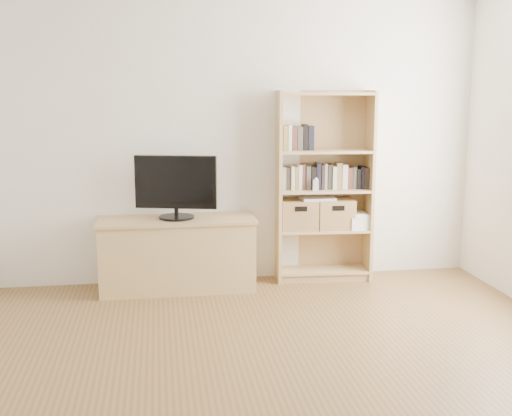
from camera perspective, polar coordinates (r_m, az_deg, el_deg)
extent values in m
cube|color=brown|center=(3.75, 2.81, -17.19)|extent=(4.50, 5.00, 0.01)
cube|color=silver|center=(5.81, -2.02, 6.18)|extent=(4.50, 0.02, 2.60)
cube|color=tan|center=(5.69, -7.00, -4.17)|extent=(1.33, 0.50, 0.61)
cube|color=tan|center=(5.86, 6.09, 1.88)|extent=(0.88, 0.36, 1.73)
cube|color=black|center=(5.56, -7.14, 1.91)|extent=(0.70, 0.22, 0.56)
cube|color=gray|center=(5.86, 6.07, 2.80)|extent=(0.84, 0.22, 0.22)
cube|color=gray|center=(5.79, 4.26, 6.24)|extent=(0.42, 0.19, 0.22)
cube|color=white|center=(5.74, 5.34, 2.01)|extent=(0.06, 0.04, 0.10)
cube|color=#AE844E|center=(5.85, 3.83, -0.56)|extent=(0.35, 0.30, 0.27)
cube|color=#AE844E|center=(5.92, 7.05, -0.50)|extent=(0.35, 0.29, 0.27)
cube|color=white|center=(5.84, 5.51, 0.86)|extent=(0.30, 0.21, 0.02)
cube|color=silver|center=(5.97, 8.84, -1.16)|extent=(0.21, 0.28, 0.12)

